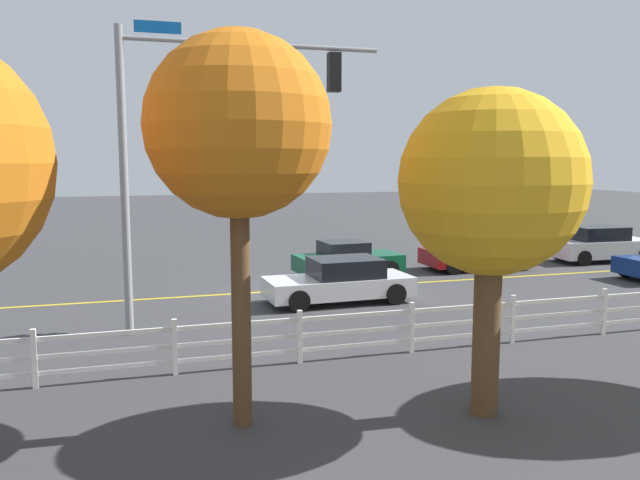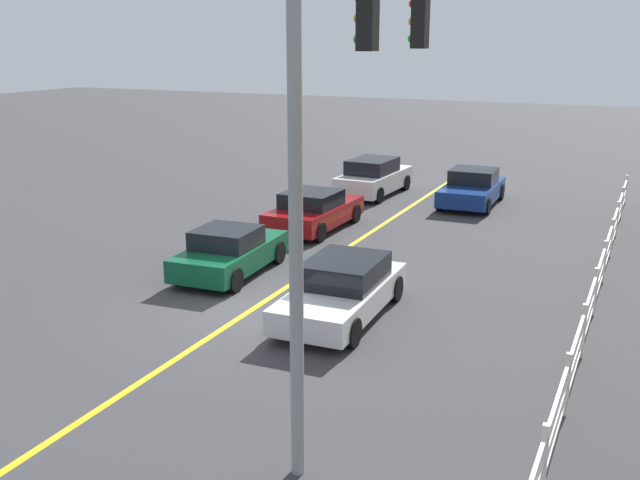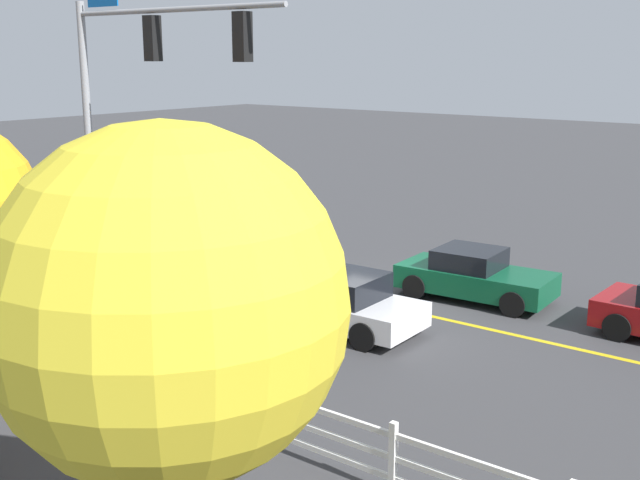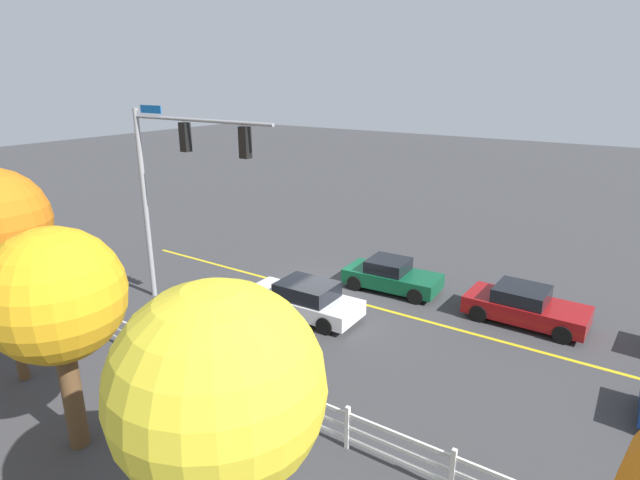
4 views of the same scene
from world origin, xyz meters
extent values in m
plane|color=#38383A|center=(0.00, 0.00, 0.00)|extent=(120.00, 120.00, 0.00)
cube|color=gold|center=(-4.00, 0.00, 0.00)|extent=(28.00, 0.16, 0.01)
cylinder|color=gray|center=(5.67, 4.02, 3.73)|extent=(0.20, 0.20, 7.47)
cylinder|color=gray|center=(2.43, 4.02, 7.17)|extent=(6.49, 0.12, 0.12)
cube|color=#0C59B2|center=(4.77, 4.04, 7.45)|extent=(1.10, 0.03, 0.28)
cube|color=black|center=(3.10, 4.02, 6.57)|extent=(0.32, 0.28, 1.00)
sphere|color=red|center=(3.10, 3.87, 6.89)|extent=(0.17, 0.17, 0.17)
sphere|color=orange|center=(3.10, 3.87, 6.57)|extent=(0.17, 0.17, 0.17)
sphere|color=#148C19|center=(3.10, 3.87, 6.25)|extent=(0.17, 0.17, 0.17)
cube|color=black|center=(0.35, 4.02, 6.57)|extent=(0.32, 0.28, 1.00)
sphere|color=red|center=(0.35, 3.87, 6.89)|extent=(0.17, 0.17, 0.17)
sphere|color=orange|center=(0.35, 3.87, 6.57)|extent=(0.17, 0.17, 0.17)
sphere|color=#148C19|center=(0.35, 3.87, 6.25)|extent=(0.17, 0.17, 0.17)
cube|color=silver|center=(-0.43, 2.11, 0.50)|extent=(4.50, 1.93, 0.56)
cube|color=black|center=(-0.66, 2.11, 1.07)|extent=(2.11, 1.67, 0.57)
cylinder|color=black|center=(1.05, 3.00, 0.32)|extent=(0.65, 0.24, 0.64)
cylinder|color=black|center=(1.10, 1.33, 0.32)|extent=(0.65, 0.24, 0.64)
cylinder|color=black|center=(-1.97, 2.90, 0.32)|extent=(0.65, 0.24, 0.64)
cylinder|color=black|center=(-1.92, 1.23, 0.32)|extent=(0.65, 0.24, 0.64)
cube|color=#0C4C2D|center=(-2.16, -1.91, 0.52)|extent=(4.03, 1.96, 0.60)
cube|color=black|center=(-1.96, -1.90, 1.07)|extent=(1.68, 1.65, 0.50)
cylinder|color=black|center=(-3.44, -2.80, 0.32)|extent=(0.65, 0.26, 0.64)
cylinder|color=black|center=(-3.54, -1.19, 0.32)|extent=(0.65, 0.26, 0.64)
cylinder|color=black|center=(-0.78, -2.64, 0.32)|extent=(0.65, 0.26, 0.64)
cylinder|color=black|center=(-0.87, -1.03, 0.32)|extent=(0.65, 0.26, 0.64)
cylinder|color=black|center=(-6.08, -1.06, 0.32)|extent=(0.64, 0.23, 0.64)
cube|color=white|center=(-5.60, 7.41, 0.57)|extent=(0.10, 0.10, 1.15)
cube|color=white|center=(-3.00, 7.41, 0.57)|extent=(0.10, 0.10, 1.15)
cube|color=white|center=(-0.40, 7.41, 0.57)|extent=(0.10, 0.10, 1.15)
cube|color=white|center=(2.20, 7.41, 0.57)|extent=(0.10, 0.10, 1.15)
cube|color=white|center=(-3.00, 7.41, 0.95)|extent=(26.00, 0.06, 0.09)
cube|color=white|center=(-3.00, 7.41, 0.60)|extent=(26.00, 0.06, 0.09)
cube|color=white|center=(-3.00, 7.41, 0.28)|extent=(26.00, 0.06, 0.09)
sphere|color=yellow|center=(-5.64, 11.50, 3.95)|extent=(3.45, 3.45, 3.45)
camera|label=1|loc=(5.58, 20.09, 4.31)|focal=35.61mm
camera|label=2|loc=(14.37, 8.39, 6.30)|focal=41.46mm
camera|label=3|loc=(-11.12, 16.25, 6.22)|focal=44.71mm
camera|label=4|loc=(-10.86, 16.38, 8.57)|focal=28.97mm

